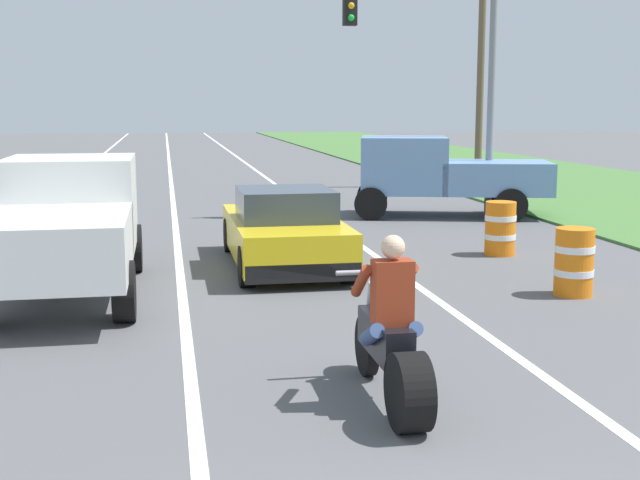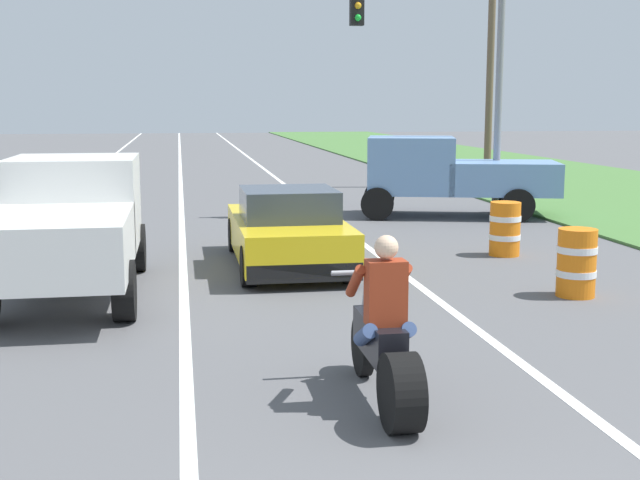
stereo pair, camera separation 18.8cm
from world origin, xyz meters
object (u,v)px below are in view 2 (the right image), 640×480
construction_barrel_nearest (577,262)px  sports_car_yellow (288,231)px  traffic_light_mast_near (452,56)px  construction_barrel_mid (505,229)px  pickup_truck_right_shoulder_light_blue (448,172)px  pickup_truck_left_lane_white (68,221)px  motorcycle_with_rider (385,345)px

construction_barrel_nearest → sports_car_yellow: bearing=142.4°
traffic_light_mast_near → construction_barrel_mid: size_ratio=6.00×
traffic_light_mast_near → pickup_truck_right_shoulder_light_blue: bearing=-116.7°
pickup_truck_left_lane_white → traffic_light_mast_near: (8.31, 7.79, 2.86)m
pickup_truck_left_lane_white → traffic_light_mast_near: 11.75m
sports_car_yellow → construction_barrel_mid: size_ratio=4.30×
traffic_light_mast_near → motorcycle_with_rider: bearing=-110.5°
motorcycle_with_rider → construction_barrel_mid: (4.10, 7.37, -0.09)m
construction_barrel_mid → sports_car_yellow: bearing=-174.4°
pickup_truck_right_shoulder_light_blue → construction_barrel_nearest: 8.95m
pickup_truck_left_lane_white → construction_barrel_mid: size_ratio=4.80×
construction_barrel_mid → pickup_truck_left_lane_white: bearing=-164.2°
sports_car_yellow → construction_barrel_mid: sports_car_yellow is taller
sports_car_yellow → pickup_truck_right_shoulder_light_blue: (4.80, 5.90, 0.48)m
pickup_truck_left_lane_white → construction_barrel_mid: pickup_truck_left_lane_white is taller
construction_barrel_nearest → motorcycle_with_rider: bearing=-134.0°
sports_car_yellow → construction_barrel_mid: 4.14m
motorcycle_with_rider → pickup_truck_right_shoulder_light_blue: bearing=69.6°
pickup_truck_left_lane_white → sports_car_yellow: bearing=26.7°
sports_car_yellow → construction_barrel_nearest: 4.88m
pickup_truck_left_lane_white → traffic_light_mast_near: traffic_light_mast_near is taller
pickup_truck_left_lane_white → motorcycle_with_rider: bearing=-56.7°
pickup_truck_right_shoulder_light_blue → construction_barrel_nearest: size_ratio=5.14×
pickup_truck_right_shoulder_light_blue → traffic_light_mast_near: traffic_light_mast_near is taller
traffic_light_mast_near → construction_barrel_nearest: traffic_light_mast_near is taller
pickup_truck_right_shoulder_light_blue → traffic_light_mast_near: 2.86m
construction_barrel_nearest → construction_barrel_mid: 3.39m
motorcycle_with_rider → pickup_truck_left_lane_white: 6.29m
construction_barrel_mid → motorcycle_with_rider: bearing=-119.1°
sports_car_yellow → pickup_truck_right_shoulder_light_blue: size_ratio=0.84×
traffic_light_mast_near → construction_barrel_nearest: size_ratio=6.00×
motorcycle_with_rider → construction_barrel_nearest: motorcycle_with_rider is taller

